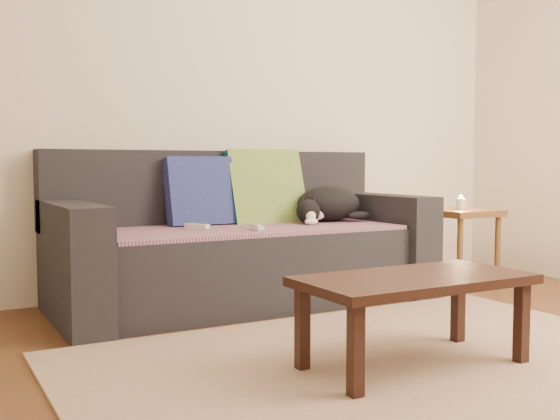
{
  "coord_description": "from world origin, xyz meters",
  "views": [
    {
      "loc": [
        -1.61,
        -1.78,
        0.79
      ],
      "look_at": [
        0.05,
        1.2,
        0.55
      ],
      "focal_mm": 42.0,
      "sensor_mm": 36.0,
      "label": 1
    }
  ],
  "objects": [
    {
      "name": "back_wall",
      "position": [
        0.0,
        2.0,
        1.3
      ],
      "size": [
        4.5,
        0.04,
        2.6
      ],
      "primitive_type": "cube",
      "color": "beige",
      "rests_on": "ground"
    },
    {
      "name": "coffee_table",
      "position": [
        0.05,
        0.14,
        0.32
      ],
      "size": [
        0.91,
        0.45,
        0.36
      ],
      "color": "black",
      "rests_on": "rug"
    },
    {
      "name": "side_table",
      "position": [
        1.41,
        1.28,
        0.41
      ],
      "size": [
        0.4,
        0.4,
        0.5
      ],
      "color": "brown",
      "rests_on": "ground"
    },
    {
      "name": "ground",
      "position": [
        0.0,
        0.0,
        0.0
      ],
      "size": [
        4.5,
        4.5,
        0.0
      ],
      "primitive_type": "plane",
      "color": "brown",
      "rests_on": "ground"
    },
    {
      "name": "wii_remote_a",
      "position": [
        -0.3,
        1.48,
        0.46
      ],
      "size": [
        0.1,
        0.15,
        0.03
      ],
      "primitive_type": "cube",
      "rotation": [
        0.0,
        0.0,
        2.04
      ],
      "color": "white",
      "rests_on": "throw_blanket"
    },
    {
      "name": "candle",
      "position": [
        1.41,
        1.28,
        0.54
      ],
      "size": [
        0.06,
        0.06,
        0.09
      ],
      "color": "beige",
      "rests_on": "side_table"
    },
    {
      "name": "throw_blanket",
      "position": [
        0.0,
        1.48,
        0.43
      ],
      "size": [
        1.66,
        0.74,
        0.02
      ],
      "primitive_type": "cube",
      "color": "#4C2B51",
      "rests_on": "sofa"
    },
    {
      "name": "cushion_navy",
      "position": [
        -0.18,
        1.74,
        0.63
      ],
      "size": [
        0.4,
        0.19,
        0.41
      ],
      "primitive_type": "cube",
      "rotation": [
        -0.24,
        0.0,
        0.0
      ],
      "color": "#101B47",
      "rests_on": "throw_blanket"
    },
    {
      "name": "wii_remote_b",
      "position": [
        -0.04,
        1.29,
        0.46
      ],
      "size": [
        0.06,
        0.15,
        0.03
      ],
      "primitive_type": "cube",
      "rotation": [
        0.0,
        0.0,
        1.41
      ],
      "color": "white",
      "rests_on": "throw_blanket"
    },
    {
      "name": "cat",
      "position": [
        0.58,
        1.56,
        0.54
      ],
      "size": [
        0.51,
        0.37,
        0.22
      ],
      "rotation": [
        0.0,
        0.0,
        -0.18
      ],
      "color": "black",
      "rests_on": "throw_blanket"
    },
    {
      "name": "sofa",
      "position": [
        0.0,
        1.57,
        0.31
      ],
      "size": [
        2.1,
        0.94,
        0.87
      ],
      "color": "#232328",
      "rests_on": "ground"
    },
    {
      "name": "rug",
      "position": [
        0.0,
        0.15,
        0.01
      ],
      "size": [
        2.5,
        1.8,
        0.01
      ],
      "primitive_type": "cube",
      "color": "tan",
      "rests_on": "ground"
    },
    {
      "name": "cushion_green",
      "position": [
        0.25,
        1.74,
        0.63
      ],
      "size": [
        0.49,
        0.26,
        0.5
      ],
      "primitive_type": "cube",
      "rotation": [
        -0.31,
        0.0,
        0.0
      ],
      "color": "#0A4542",
      "rests_on": "throw_blanket"
    }
  ]
}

